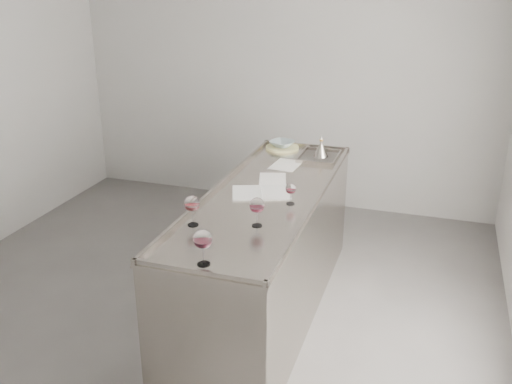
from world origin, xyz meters
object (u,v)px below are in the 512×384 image
(wine_glass_right, at_px, (257,206))
(ceramic_bowl, at_px, (282,144))
(wine_glass_small, at_px, (291,189))
(wine_glass_middle, at_px, (203,240))
(notebook, at_px, (261,193))
(wine_glass_left, at_px, (192,204))
(counter, at_px, (266,254))
(wine_funnel, at_px, (321,150))

(wine_glass_right, height_order, ceramic_bowl, wine_glass_right)
(wine_glass_small, height_order, ceramic_bowl, wine_glass_small)
(wine_glass_small, relative_size, ceramic_bowl, 0.71)
(wine_glass_middle, distance_m, wine_glass_right, 0.57)
(wine_glass_middle, xyz_separation_m, notebook, (-0.02, 1.08, -0.14))
(wine_glass_left, bearing_deg, counter, 66.63)
(wine_glass_left, relative_size, wine_glass_middle, 0.95)
(wine_glass_left, xyz_separation_m, wine_glass_small, (0.48, 0.51, -0.03))
(wine_glass_left, height_order, wine_funnel, wine_glass_left)
(wine_glass_middle, xyz_separation_m, wine_funnel, (0.20, 2.04, -0.09))
(counter, bearing_deg, notebook, -176.48)
(ceramic_bowl, bearing_deg, wine_glass_left, -92.89)
(counter, xyz_separation_m, wine_glass_left, (-0.28, -0.64, 0.60))
(wine_glass_small, bearing_deg, wine_glass_left, -133.14)
(wine_glass_middle, xyz_separation_m, wine_glass_right, (0.12, 0.55, -0.01))
(wine_glass_left, bearing_deg, notebook, 69.46)
(wine_glass_right, relative_size, ceramic_bowl, 0.90)
(counter, xyz_separation_m, wine_funnel, (0.18, 0.96, 0.52))
(wine_glass_left, bearing_deg, wine_glass_small, 46.86)
(counter, height_order, wine_funnel, wine_funnel)
(counter, distance_m, notebook, 0.48)
(counter, xyz_separation_m, wine_glass_small, (0.21, -0.12, 0.57))
(wine_glass_right, height_order, wine_funnel, wine_funnel)
(counter, bearing_deg, wine_glass_small, -30.70)
(wine_glass_middle, relative_size, wine_glass_small, 1.38)
(wine_glass_middle, bearing_deg, wine_glass_right, 78.06)
(wine_glass_small, bearing_deg, counter, 149.30)
(wine_glass_right, distance_m, wine_glass_small, 0.42)
(notebook, xyz_separation_m, wine_funnel, (0.22, 0.96, 0.05))
(ceramic_bowl, bearing_deg, counter, -80.09)
(wine_glass_left, xyz_separation_m, wine_glass_right, (0.38, 0.11, -0.01))
(counter, relative_size, ceramic_bowl, 11.81)
(wine_glass_middle, height_order, wine_funnel, wine_glass_middle)
(wine_glass_left, xyz_separation_m, wine_funnel, (0.46, 1.60, -0.08))
(wine_glass_right, xyz_separation_m, wine_glass_small, (0.10, 0.40, -0.03))
(wine_glass_small, distance_m, notebook, 0.29)
(wine_glass_left, height_order, notebook, wine_glass_left)
(ceramic_bowl, height_order, wine_funnel, wine_funnel)
(wine_glass_middle, bearing_deg, counter, 89.21)
(notebook, height_order, ceramic_bowl, ceramic_bowl)
(wine_glass_small, distance_m, ceramic_bowl, 1.27)
(wine_glass_small, height_order, notebook, wine_glass_small)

